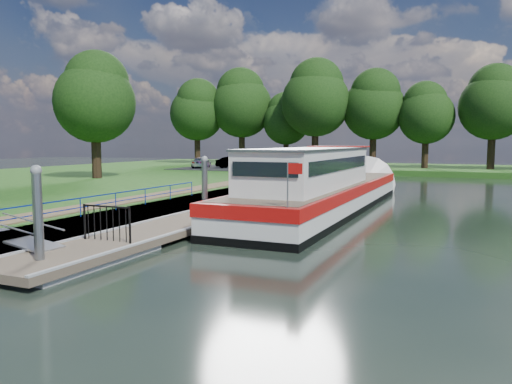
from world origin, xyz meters
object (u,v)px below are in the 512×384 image
at_px(barge, 327,189).
at_px(car_b, 234,162).
at_px(car_c, 201,163).
at_px(pontoon, 248,207).
at_px(car_a, 275,163).

xyz_separation_m(barge, car_b, (-15.85, 21.19, 0.34)).
height_order(barge, car_c, barge).
relative_size(barge, car_b, 5.85).
bearing_deg(barge, pontoon, -150.35).
relative_size(car_b, car_c, 0.98).
relative_size(barge, car_a, 6.01).
relative_size(barge, car_c, 5.74).
relative_size(car_a, car_b, 0.97).
height_order(pontoon, car_a, car_a).
distance_m(pontoon, car_b, 26.29).
height_order(pontoon, car_c, car_c).
bearing_deg(car_b, car_a, -89.89).
height_order(pontoon, barge, barge).
relative_size(pontoon, car_c, 8.14).
xyz_separation_m(car_b, car_c, (-3.56, -0.50, -0.06)).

